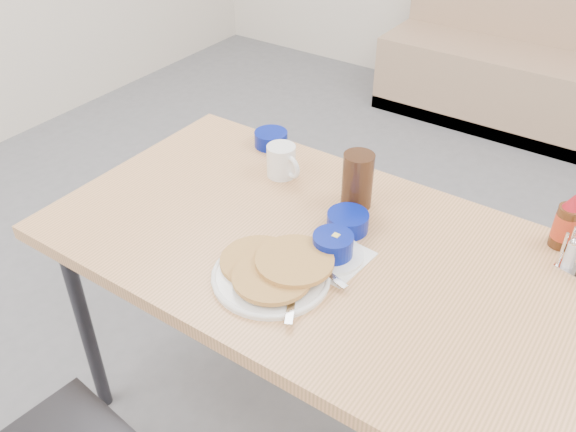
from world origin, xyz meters
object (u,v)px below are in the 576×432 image
Objects in this scene: dining_table at (316,261)px; booth_bench at (551,71)px; creamer_bowl at (271,139)px; syrup_bottle at (566,224)px; grits_setting at (333,248)px; butter_bowl at (348,222)px; pancake_plate at (273,271)px; coffee_mug at (282,161)px; amber_tumbler at (357,180)px.

booth_bench is at bearing 90.00° from dining_table.
creamer_bowl is 0.90m from syrup_bottle.
grits_setting is 0.12m from butter_bowl.
grits_setting reaches higher than pancake_plate.
booth_bench reaches higher than syrup_bottle.
booth_bench reaches higher than grits_setting.
coffee_mug reaches higher than butter_bowl.
pancake_plate is 1.51× the size of grits_setting.
booth_bench is 2.56m from dining_table.
dining_table is 7.48× the size of grits_setting.
dining_table is 12.82× the size of butter_bowl.
creamer_bowl is 0.68× the size of syrup_bottle.
coffee_mug is 0.32m from butter_bowl.
amber_tumbler is at bearing 88.18° from pancake_plate.
coffee_mug is at bearing 178.07° from amber_tumbler.
pancake_plate is 0.38m from amber_tumbler.
amber_tumbler is (0.25, -0.01, 0.03)m from coffee_mug.
dining_table is 0.25m from amber_tumbler.
grits_setting is 0.58m from syrup_bottle.
coffee_mug is at bearing 122.31° from pancake_plate.
butter_bowl is at bearing 102.48° from grits_setting.
grits_setting is at bearing -88.57° from booth_bench.
coffee_mug is at bearing -43.85° from creamer_bowl.
butter_bowl is (0.29, -0.12, -0.03)m from coffee_mug.
syrup_bottle is at bearing 27.54° from butter_bowl.
amber_tumbler reaches higher than coffee_mug.
booth_bench reaches higher than creamer_bowl.
syrup_bottle is (0.51, 0.34, 0.13)m from dining_table.
butter_bowl is 0.69× the size of amber_tumbler.
creamer_bowl is at bearing 126.30° from pancake_plate.
dining_table is (0.00, -2.53, 0.35)m from booth_bench.
booth_bench is at bearing 89.73° from pancake_plate.
creamer_bowl is (-0.45, 0.37, -0.01)m from grits_setting.
grits_setting is 0.58m from creamer_bowl.
coffee_mug is 0.78m from syrup_bottle.
syrup_bottle reaches higher than grits_setting.
amber_tumbler reaches higher than grits_setting.
dining_table is at bearing -89.81° from amber_tumbler.
butter_bowl is at bearing -22.40° from coffee_mug.
booth_bench is at bearing 89.98° from amber_tumbler.
creamer_bowl is at bearing 160.63° from amber_tumbler.
butter_bowl is (0.04, 0.09, 0.09)m from dining_table.
butter_bowl is 0.13m from amber_tumbler.
pancake_plate is 2.29× the size of coffee_mug.
amber_tumbler is (-0.06, 0.23, 0.05)m from grits_setting.
pancake_plate is 1.83× the size of syrup_bottle.
amber_tumbler is at bearing 105.52° from grits_setting.
booth_bench is 11.98× the size of amber_tumbler.
syrup_bottle is at bearing 33.51° from dining_table.
grits_setting is (0.06, -2.56, 0.44)m from booth_bench.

